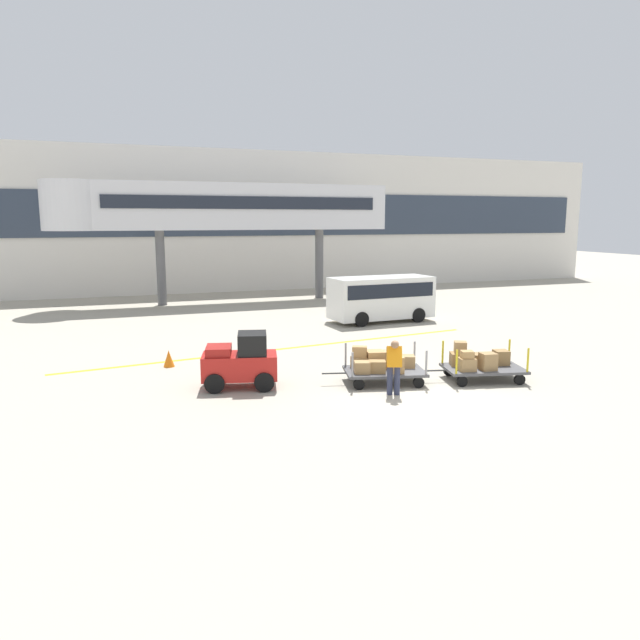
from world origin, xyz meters
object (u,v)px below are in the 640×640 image
at_px(baggage_handler, 394,365).
at_px(shuttle_van, 381,295).
at_px(baggage_tug, 241,362).
at_px(safety_cone_near, 169,358).
at_px(baggage_cart_middle, 479,363).
at_px(baggage_cart_lead, 381,365).

relative_size(baggage_handler, shuttle_van, 0.32).
bearing_deg(baggage_tug, safety_cone_near, 118.03).
bearing_deg(baggage_cart_middle, baggage_cart_lead, 165.84).
xyz_separation_m(baggage_tug, baggage_handler, (3.74, -2.19, 0.11)).
bearing_deg(baggage_cart_lead, shuttle_van, 64.34).
bearing_deg(baggage_cart_middle, safety_cone_near, 150.47).
distance_m(baggage_tug, baggage_handler, 4.33).
bearing_deg(baggage_handler, safety_cone_near, 135.33).
xyz_separation_m(baggage_cart_lead, baggage_handler, (-0.23, -1.26, 0.33)).
xyz_separation_m(baggage_tug, safety_cone_near, (-1.69, 3.18, -0.48)).
bearing_deg(safety_cone_near, baggage_tug, -61.97).
bearing_deg(baggage_cart_lead, baggage_tug, 166.86).
xyz_separation_m(baggage_cart_middle, baggage_handler, (-3.10, -0.54, 0.33)).
bearing_deg(safety_cone_near, baggage_cart_lead, -35.95).
distance_m(baggage_tug, safety_cone_near, 3.64).
distance_m(baggage_cart_middle, shuttle_van, 10.55).
height_order(baggage_handler, safety_cone_near, baggage_handler).
height_order(baggage_cart_middle, safety_cone_near, baggage_cart_middle).
relative_size(baggage_cart_lead, shuttle_van, 0.63).
height_order(baggage_cart_lead, baggage_cart_middle, baggage_cart_middle).
distance_m(baggage_cart_middle, safety_cone_near, 9.81).
bearing_deg(safety_cone_near, baggage_cart_middle, -29.53).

